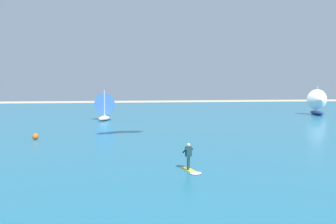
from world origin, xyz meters
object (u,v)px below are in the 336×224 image
Objects in this scene: kitesurfer at (190,161)px; sailboat_anchored_offshore at (319,102)px; sailboat_near_shore at (106,106)px; marker_buoy at (35,136)px.

sailboat_anchored_offshore is at bearing 48.38° from kitesurfer.
sailboat_near_shore is 7.68× the size of marker_buoy.
sailboat_near_shore reaches higher than marker_buoy.
marker_buoy is at bearing 133.25° from kitesurfer.
sailboat_anchored_offshore is 8.48× the size of marker_buoy.
marker_buoy is (-5.82, -16.86, -1.78)m from sailboat_near_shore.
sailboat_near_shore is at bearing -175.52° from sailboat_anchored_offshore.
kitesurfer is 30.88m from sailboat_near_shore.
sailboat_near_shore is 0.91× the size of sailboat_anchored_offshore.
kitesurfer is at bearing -131.62° from sailboat_anchored_offshore.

